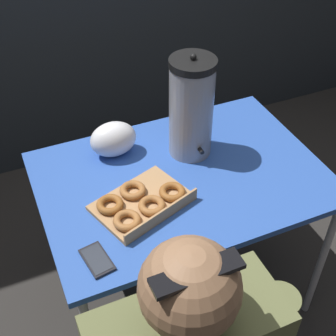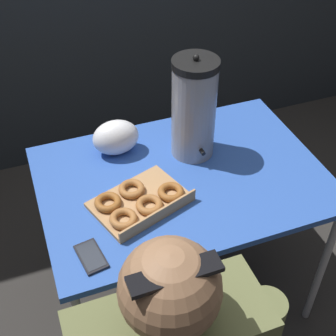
% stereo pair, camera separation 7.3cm
% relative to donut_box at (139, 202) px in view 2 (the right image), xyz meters
% --- Properties ---
extents(ground_plane, '(12.00, 12.00, 0.00)m').
position_rel_donut_box_xyz_m(ground_plane, '(0.21, 0.10, -0.78)').
color(ground_plane, '#2D2B28').
extents(folding_table, '(1.11, 0.78, 0.76)m').
position_rel_donut_box_xyz_m(folding_table, '(0.21, 0.10, -0.08)').
color(folding_table, '#2D56B2').
rests_on(folding_table, ground).
extents(donut_box, '(0.40, 0.33, 0.05)m').
position_rel_donut_box_xyz_m(donut_box, '(0.00, 0.00, 0.00)').
color(donut_box, tan).
rests_on(donut_box, folding_table).
extents(coffee_urn, '(0.18, 0.20, 0.44)m').
position_rel_donut_box_xyz_m(coffee_urn, '(0.30, 0.23, 0.19)').
color(coffee_urn, '#939399').
rests_on(coffee_urn, folding_table).
extents(cell_phone, '(0.09, 0.14, 0.01)m').
position_rel_donut_box_xyz_m(cell_phone, '(-0.22, -0.17, -0.01)').
color(cell_phone, black).
rests_on(cell_phone, folding_table).
extents(plastic_bag, '(0.19, 0.13, 0.15)m').
position_rel_donut_box_xyz_m(plastic_bag, '(0.01, 0.33, 0.05)').
color(plastic_bag, white).
rests_on(plastic_bag, folding_table).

